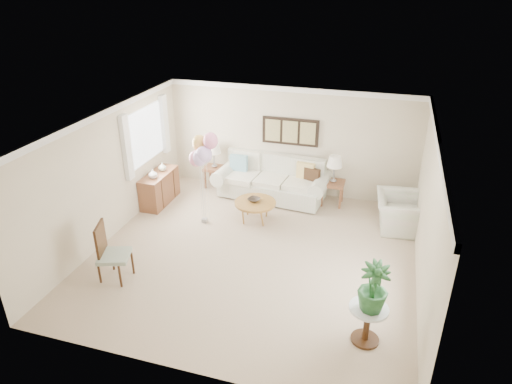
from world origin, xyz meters
TOP-DOWN VIEW (x-y plane):
  - ground_plane at (0.00, 0.00)m, footprint 6.00×6.00m
  - room_shell at (-0.11, 0.09)m, footprint 6.04×6.04m
  - wall_art_triptych at (0.00, 2.96)m, footprint 1.35×0.06m
  - sofa at (-0.30, 2.56)m, footprint 2.79×1.23m
  - end_table_left at (-1.85, 2.70)m, footprint 0.49×0.45m
  - end_table_right at (1.13, 2.59)m, footprint 0.52×0.48m
  - lamp_left at (-1.85, 2.70)m, footprint 0.35×0.35m
  - lamp_right at (1.13, 2.59)m, footprint 0.36×0.36m
  - coffee_table at (-0.36, 1.31)m, footprint 0.90×0.90m
  - decor_bowl at (-0.40, 1.34)m, footprint 0.32×0.32m
  - armchair at (2.63, 1.90)m, footprint 1.05×1.17m
  - side_table at (2.25, -1.70)m, footprint 0.57×0.57m
  - potted_plant at (2.27, -1.73)m, footprint 0.51×0.51m
  - accent_chair at (-2.19, -1.41)m, footprint 0.65×0.65m
  - credenza at (-2.76, 1.50)m, footprint 0.46×1.20m
  - vase_white at (-2.74, 1.24)m, footprint 0.24×0.24m
  - vase_sage at (-2.74, 1.69)m, footprint 0.24×0.24m
  - balloon_cluster at (-1.36, 0.91)m, footprint 0.58×0.53m

SIDE VIEW (x-z plane):
  - ground_plane at x=0.00m, z-range 0.00..0.00m
  - armchair at x=2.63m, z-range 0.00..0.71m
  - credenza at x=-2.76m, z-range 0.00..0.74m
  - sofa at x=-0.30m, z-range -0.11..0.89m
  - coffee_table at x=-0.36m, z-range 0.19..0.65m
  - end_table_left at x=-1.85m, z-range 0.18..0.72m
  - side_table at x=2.25m, z-range 0.16..0.77m
  - end_table_right at x=1.13m, z-range 0.19..0.76m
  - decor_bowl at x=-0.40m, z-range 0.46..0.52m
  - accent_chair at x=-2.19m, z-range 0.02..1.08m
  - vase_sage at x=-2.74m, z-range 0.74..0.94m
  - vase_white at x=-2.74m, z-range 0.74..0.95m
  - potted_plant at x=2.27m, z-range 0.62..1.38m
  - lamp_left at x=-1.85m, z-range 0.70..1.33m
  - lamp_right at x=1.13m, z-range 0.74..1.37m
  - wall_art_triptych at x=0.00m, z-range 1.23..1.88m
  - room_shell at x=-0.11m, z-range 0.33..2.93m
  - balloon_cluster at x=-1.36m, z-range 0.61..2.66m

